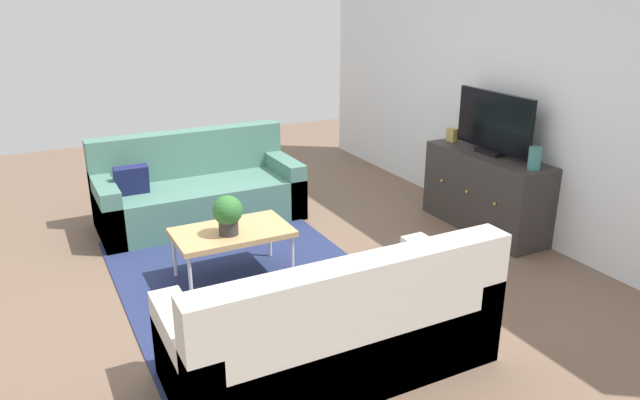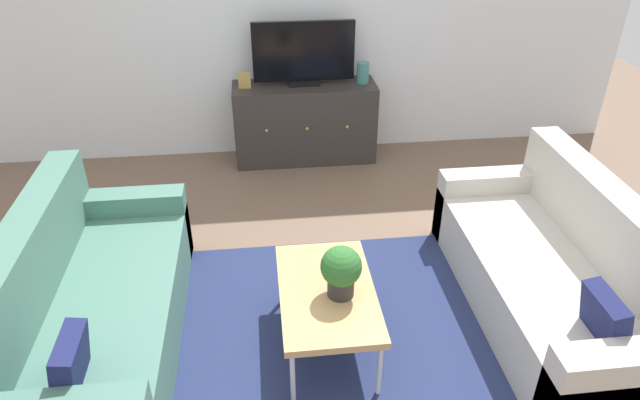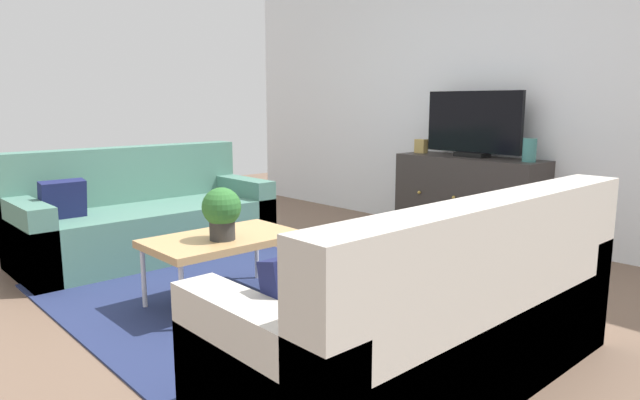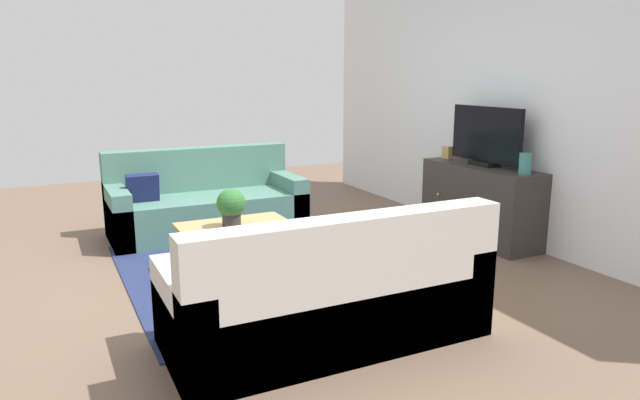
# 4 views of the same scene
# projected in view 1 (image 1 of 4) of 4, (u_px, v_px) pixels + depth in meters

# --- Properties ---
(ground_plane) EXTENTS (10.00, 10.00, 0.00)m
(ground_plane) POSITION_uv_depth(u_px,v_px,m) (262.00, 275.00, 4.86)
(ground_plane) COLOR brown
(wall_back) EXTENTS (6.40, 0.12, 2.70)m
(wall_back) POSITION_uv_depth(u_px,v_px,m) (515.00, 85.00, 5.50)
(wall_back) COLOR white
(wall_back) RESTS_ON ground_plane
(area_rug) EXTENTS (2.50, 1.90, 0.01)m
(area_rug) POSITION_uv_depth(u_px,v_px,m) (245.00, 278.00, 4.79)
(area_rug) COLOR navy
(area_rug) RESTS_ON ground_plane
(couch_left_side) EXTENTS (0.85, 1.94, 0.86)m
(couch_left_side) POSITION_uv_depth(u_px,v_px,m) (197.00, 192.00, 5.92)
(couch_left_side) COLOR #4C7A6B
(couch_left_side) RESTS_ON ground_plane
(couch_right_side) EXTENTS (0.85, 1.94, 0.86)m
(couch_right_side) POSITION_uv_depth(u_px,v_px,m) (336.00, 335.00, 3.51)
(couch_right_side) COLOR beige
(couch_right_side) RESTS_ON ground_plane
(coffee_table) EXTENTS (0.54, 0.90, 0.42)m
(coffee_table) POSITION_uv_depth(u_px,v_px,m) (232.00, 234.00, 4.67)
(coffee_table) COLOR tan
(coffee_table) RESTS_ON ground_plane
(potted_plant) EXTENTS (0.23, 0.23, 0.31)m
(potted_plant) POSITION_uv_depth(u_px,v_px,m) (228.00, 213.00, 4.52)
(potted_plant) COLOR #2D2D2D
(potted_plant) RESTS_ON coffee_table
(tv_console) EXTENTS (1.32, 0.47, 0.74)m
(tv_console) POSITION_uv_depth(u_px,v_px,m) (485.00, 192.00, 5.66)
(tv_console) COLOR #332D2B
(tv_console) RESTS_ON ground_plane
(flat_screen_tv) EXTENTS (0.92, 0.16, 0.57)m
(flat_screen_tv) POSITION_uv_depth(u_px,v_px,m) (494.00, 124.00, 5.45)
(flat_screen_tv) COLOR black
(flat_screen_tv) RESTS_ON tv_console
(glass_vase) EXTENTS (0.11, 0.11, 0.19)m
(glass_vase) POSITION_uv_depth(u_px,v_px,m) (535.00, 158.00, 5.05)
(glass_vase) COLOR teal
(glass_vase) RESTS_ON tv_console
(mantel_clock) EXTENTS (0.11, 0.07, 0.13)m
(mantel_clock) POSITION_uv_depth(u_px,v_px,m) (452.00, 135.00, 5.97)
(mantel_clock) COLOR tan
(mantel_clock) RESTS_ON tv_console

